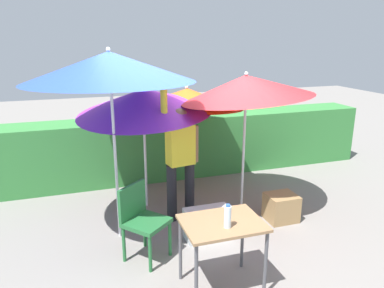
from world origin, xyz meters
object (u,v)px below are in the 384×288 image
object	(u,v)px
crate_cardboard	(281,207)
bottle_water	(228,217)
umbrella_rainbow	(187,98)
chair_plastic	(141,217)
umbrella_yellow	(246,87)
person_vendor	(180,156)
umbrella_orange	(144,101)
cooler_box	(208,224)
folding_table	(222,230)
umbrella_navy	(109,67)

from	to	relation	value
crate_cardboard	bottle_water	distance (m)	1.95
umbrella_rainbow	chair_plastic	bearing A→B (deg)	-123.18
umbrella_yellow	person_vendor	distance (m)	1.31
umbrella_rainbow	umbrella_orange	distance (m)	0.82
umbrella_yellow	cooler_box	world-z (taller)	umbrella_yellow
chair_plastic	folding_table	size ratio (longest dim) A/B	1.11
umbrella_yellow	crate_cardboard	bearing A→B (deg)	-47.92
umbrella_yellow	crate_cardboard	size ratio (longest dim) A/B	5.16
umbrella_orange	folding_table	bearing A→B (deg)	-81.02
umbrella_navy	chair_plastic	bearing A→B (deg)	-70.29
cooler_box	folding_table	xyz separation A→B (m)	(-0.21, -0.96, 0.46)
umbrella_yellow	cooler_box	bearing A→B (deg)	-142.48
umbrella_orange	cooler_box	world-z (taller)	umbrella_orange
umbrella_orange	bottle_water	xyz separation A→B (m)	(0.34, -2.24, -0.77)
umbrella_rainbow	umbrella_navy	xyz separation A→B (m)	(-1.28, -1.09, 0.59)
umbrella_yellow	bottle_water	size ratio (longest dim) A/B	8.93
bottle_water	person_vendor	bearing A→B (deg)	88.77
umbrella_rainbow	cooler_box	world-z (taller)	umbrella_rainbow
umbrella_yellow	chair_plastic	size ratio (longest dim) A/B	2.41
umbrella_navy	umbrella_yellow	bearing A→B (deg)	5.52
umbrella_rainbow	umbrella_yellow	xyz separation A→B (m)	(0.56, -0.91, 0.27)
crate_cardboard	folding_table	size ratio (longest dim) A/B	0.52
umbrella_orange	person_vendor	size ratio (longest dim) A/B	1.05
umbrella_orange	cooler_box	distance (m)	1.93
folding_table	person_vendor	bearing A→B (deg)	88.56
person_vendor	bottle_water	bearing A→B (deg)	-91.23
umbrella_yellow	bottle_water	world-z (taller)	umbrella_yellow
umbrella_orange	crate_cardboard	world-z (taller)	umbrella_orange
cooler_box	folding_table	world-z (taller)	folding_table
umbrella_rainbow	chair_plastic	world-z (taller)	umbrella_rainbow
person_vendor	bottle_water	xyz separation A→B (m)	(-0.04, -1.72, -0.07)
umbrella_navy	cooler_box	size ratio (longest dim) A/B	4.07
umbrella_rainbow	cooler_box	bearing A→B (deg)	-97.52
umbrella_navy	cooler_box	xyz separation A→B (m)	(1.08, -0.40, -1.98)
chair_plastic	folding_table	world-z (taller)	chair_plastic
person_vendor	cooler_box	xyz separation A→B (m)	(0.17, -0.64, -0.74)
umbrella_yellow	chair_plastic	world-z (taller)	umbrella_yellow
person_vendor	cooler_box	size ratio (longest dim) A/B	3.18
umbrella_navy	cooler_box	world-z (taller)	umbrella_navy
umbrella_navy	folding_table	world-z (taller)	umbrella_navy
umbrella_rainbow	umbrella_navy	world-z (taller)	umbrella_navy
cooler_box	umbrella_rainbow	bearing A→B (deg)	82.48
umbrella_yellow	bottle_water	bearing A→B (deg)	-120.19
person_vendor	cooler_box	bearing A→B (deg)	-74.76
bottle_water	umbrella_navy	bearing A→B (deg)	120.45
cooler_box	crate_cardboard	xyz separation A→B (m)	(1.16, 0.13, -0.01)
crate_cardboard	person_vendor	bearing A→B (deg)	159.24
umbrella_rainbow	crate_cardboard	xyz separation A→B (m)	(0.96, -1.36, -1.39)
umbrella_rainbow	umbrella_orange	size ratio (longest dim) A/B	0.93
bottle_water	umbrella_yellow	bearing A→B (deg)	59.81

